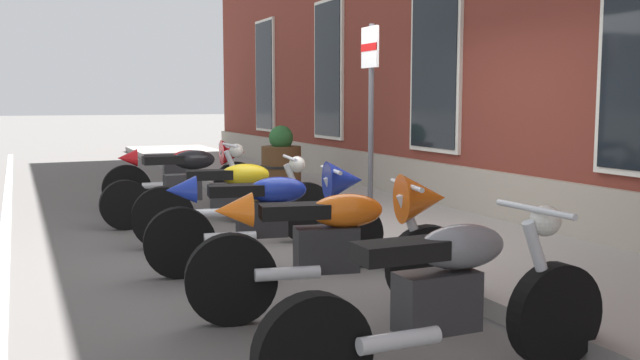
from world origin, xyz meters
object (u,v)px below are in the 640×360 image
Objects in this scene: barrel_planter at (281,161)px; motorcycle_red_sport at (189,172)px; motorcycle_yellow_naked at (238,201)px; parking_sign at (371,96)px; motorcycle_blue_sport at (277,212)px; motorcycle_black_naked at (188,186)px; motorcycle_grey_naked at (449,302)px; motorcycle_orange_sport at (344,240)px.

motorcycle_red_sport is at bearing -59.53° from barrel_planter.
motorcycle_red_sport is at bearing 178.61° from motorcycle_yellow_naked.
barrel_planter is at bearing 174.15° from parking_sign.
motorcycle_red_sport is 3.91m from motorcycle_blue_sport.
motorcycle_blue_sport is (2.70, 0.19, 0.06)m from motorcycle_black_naked.
motorcycle_grey_naked is (2.82, -0.04, -0.07)m from motorcycle_blue_sport.
motorcycle_yellow_naked is 0.98× the size of parking_sign.
motorcycle_black_naked is 0.96× the size of motorcycle_yellow_naked.
motorcycle_orange_sport is 1.38m from motorcycle_grey_naked.
parking_sign reaches higher than motorcycle_grey_naked.
motorcycle_orange_sport is 0.93× the size of parking_sign.
motorcycle_black_naked is 2.10× the size of barrel_planter.
parking_sign is at bearing 124.40° from motorcycle_blue_sport.
barrel_planter reaches higher than motorcycle_red_sport.
motorcycle_black_naked is (1.21, -0.28, -0.05)m from motorcycle_red_sport.
motorcycle_grey_naked is (4.11, -0.07, 0.00)m from motorcycle_yellow_naked.
motorcycle_black_naked reaches higher than motorcycle_grey_naked.
motorcycle_orange_sport reaches higher than motorcycle_red_sport.
motorcycle_orange_sport is at bearing 2.46° from motorcycle_black_naked.
motorcycle_yellow_naked is 4.08m from barrel_planter.
motorcycle_black_naked is at bearing -136.23° from parking_sign.
motorcycle_yellow_naked is at bearing 179.07° from motorcycle_grey_naked.
motorcycle_red_sport is at bearing 178.89° from motorcycle_grey_naked.
motorcycle_black_naked is 0.97× the size of motorcycle_grey_naked.
parking_sign reaches higher than motorcycle_red_sport.
parking_sign is (0.30, 1.42, 1.11)m from motorcycle_yellow_naked.
motorcycle_yellow_naked is (1.41, 0.22, -0.01)m from motorcycle_black_naked.
motorcycle_blue_sport is at bearing -1.31° from motorcycle_red_sport.
motorcycle_grey_naked is at bearing -21.33° from parking_sign.
motorcycle_red_sport is 2.62m from motorcycle_yellow_naked.
barrel_planter is (-4.94, 1.85, 0.01)m from motorcycle_blue_sport.
parking_sign is (-3.81, 1.49, 1.11)m from motorcycle_grey_naked.
barrel_planter is at bearing 120.47° from motorcycle_red_sport.
motorcycle_black_naked reaches higher than motorcycle_yellow_naked.
motorcycle_yellow_naked is 4.11m from motorcycle_grey_naked.
motorcycle_red_sport is 1.06× the size of motorcycle_black_naked.
motorcycle_grey_naked is (1.37, -0.03, -0.08)m from motorcycle_orange_sport.
barrel_planter is at bearing 159.47° from motorcycle_blue_sport.
parking_sign is (1.71, 1.64, 1.10)m from motorcycle_black_naked.
motorcycle_blue_sport is 1.05× the size of motorcycle_orange_sport.
motorcycle_red_sport is at bearing 178.69° from motorcycle_blue_sport.
barrel_planter is at bearing 163.74° from motorcycle_orange_sport.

